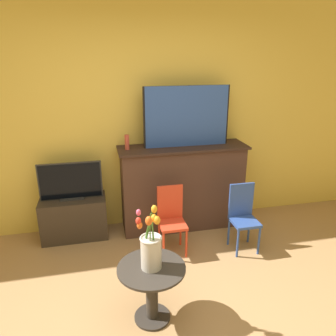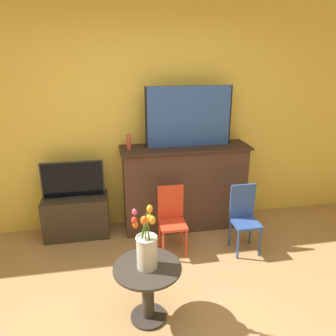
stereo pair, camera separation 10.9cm
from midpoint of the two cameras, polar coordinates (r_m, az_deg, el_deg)
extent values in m
cube|color=#EAC651|center=(3.92, -5.59, 8.75)|extent=(8.00, 0.06, 2.70)
cube|color=#4C3328|center=(4.02, 1.71, -3.31)|extent=(1.46, 0.41, 1.04)
cube|color=#35231C|center=(3.84, 1.82, 3.61)|extent=(1.52, 0.45, 0.02)
cube|color=black|center=(3.79, 2.45, 8.95)|extent=(1.01, 0.02, 0.69)
cube|color=#2D51A8|center=(3.78, 2.49, 8.92)|extent=(0.97, 0.02, 0.69)
cylinder|color=#CC4C3D|center=(3.72, -8.00, 4.46)|extent=(0.05, 0.05, 0.17)
cube|color=#382D23|center=(4.04, -16.75, -8.29)|extent=(0.74, 0.37, 0.49)
cube|color=#2D2D2D|center=(3.94, -17.10, -5.03)|extent=(0.27, 0.12, 0.02)
cube|color=#2D2D2D|center=(3.87, -17.39, -2.15)|extent=(0.70, 0.02, 0.43)
cube|color=black|center=(3.86, -17.40, -2.20)|extent=(0.67, 0.02, 0.40)
cylinder|color=red|center=(3.50, -1.67, -13.55)|extent=(0.02, 0.02, 0.33)
cylinder|color=red|center=(3.55, 2.32, -13.07)|extent=(0.02, 0.02, 0.33)
cylinder|color=red|center=(3.71, -2.41, -11.52)|extent=(0.02, 0.02, 0.33)
cylinder|color=red|center=(3.75, 1.35, -11.11)|extent=(0.02, 0.02, 0.33)
cube|color=red|center=(3.54, -0.10, -9.84)|extent=(0.28, 0.28, 0.03)
cube|color=red|center=(3.55, -0.55, -5.94)|extent=(0.28, 0.02, 0.38)
cylinder|color=#2D4C99|center=(3.62, 11.18, -12.79)|extent=(0.02, 0.02, 0.33)
cylinder|color=#2D4C99|center=(3.72, 14.73, -12.17)|extent=(0.02, 0.02, 0.33)
cylinder|color=#2D4C99|center=(3.81, 9.70, -10.91)|extent=(0.02, 0.02, 0.33)
cylinder|color=#2D4C99|center=(3.90, 13.10, -10.39)|extent=(0.02, 0.02, 0.33)
cube|color=#2D4C99|center=(3.67, 12.38, -9.16)|extent=(0.28, 0.28, 0.03)
cube|color=#2D4C99|center=(3.68, 11.79, -5.42)|extent=(0.28, 0.02, 0.38)
cylinder|color=#332D28|center=(2.98, -3.89, -24.41)|extent=(0.30, 0.30, 0.02)
cylinder|color=#332D28|center=(2.82, -4.00, -21.07)|extent=(0.10, 0.10, 0.48)
cylinder|color=#332D28|center=(2.67, -4.13, -17.02)|extent=(0.54, 0.54, 0.02)
cylinder|color=beige|center=(2.59, -4.21, -14.55)|extent=(0.16, 0.16, 0.26)
torus|color=beige|center=(2.52, -4.28, -12.12)|extent=(0.17, 0.17, 0.02)
cylinder|color=#477A2D|center=(2.46, -3.94, -10.67)|extent=(0.02, 0.03, 0.35)
ellipsoid|color=orange|center=(2.36, -3.75, -7.17)|extent=(0.04, 0.04, 0.06)
cylinder|color=#477A2D|center=(2.48, -3.89, -11.44)|extent=(0.03, 0.05, 0.27)
ellipsoid|color=orange|center=(2.38, -3.26, -9.08)|extent=(0.05, 0.05, 0.07)
cylinder|color=#477A2D|center=(2.50, -4.96, -11.47)|extent=(0.07, 0.01, 0.25)
ellipsoid|color=red|center=(2.44, -6.47, -9.18)|extent=(0.04, 0.04, 0.06)
cylinder|color=#477A2D|center=(2.47, -4.42, -11.40)|extent=(0.02, 0.06, 0.28)
ellipsoid|color=orange|center=(2.35, -4.72, -9.18)|extent=(0.05, 0.05, 0.07)
cylinder|color=#477A2D|center=(2.51, -4.94, -11.83)|extent=(0.06, 0.01, 0.21)
ellipsoid|color=orange|center=(2.45, -6.26, -9.91)|extent=(0.04, 0.04, 0.06)
cylinder|color=#477A2D|center=(2.47, -3.96, -11.41)|extent=(0.02, 0.03, 0.28)
ellipsoid|color=orange|center=(2.39, -3.77, -8.75)|extent=(0.05, 0.05, 0.06)
cylinder|color=#477A2D|center=(2.50, -4.94, -10.84)|extent=(0.06, 0.03, 0.30)
ellipsoid|color=#E0517A|center=(2.44, -6.44, -7.72)|extent=(0.04, 0.04, 0.05)
camera|label=1|loc=(0.05, -90.98, -0.34)|focal=35.00mm
camera|label=2|loc=(0.05, 89.02, 0.34)|focal=35.00mm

